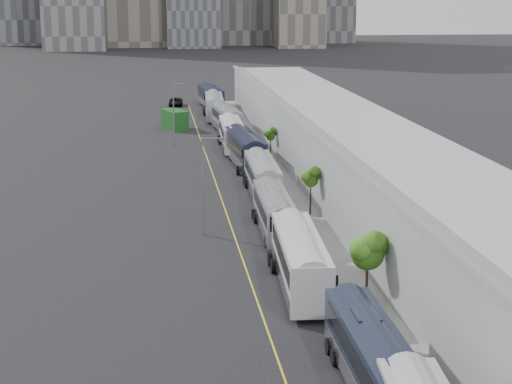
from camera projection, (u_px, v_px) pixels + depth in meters
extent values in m
cube|color=gray|center=(339.00, 211.00, 80.09)|extent=(10.00, 170.00, 0.12)
cube|color=gold|center=(227.00, 215.00, 78.87)|extent=(0.12, 160.00, 0.02)
cube|color=gray|center=(381.00, 175.00, 79.81)|extent=(12.00, 160.00, 6.80)
cube|color=gray|center=(382.00, 149.00, 79.25)|extent=(12.45, 160.40, 2.57)
cube|color=gray|center=(320.00, 138.00, 78.30)|extent=(0.30, 160.00, 0.40)
cube|color=black|center=(372.00, 357.00, 43.63)|extent=(2.63, 12.53, 3.03)
cube|color=black|center=(373.00, 348.00, 43.32)|extent=(2.68, 11.03, 1.03)
cube|color=silver|center=(371.00, 374.00, 43.85)|extent=(2.67, 12.28, 0.97)
cube|color=black|center=(366.00, 316.00, 44.65)|extent=(1.27, 2.13, 0.29)
cube|color=silver|center=(300.00, 260.00, 58.83)|extent=(3.49, 13.85, 3.33)
cube|color=black|center=(301.00, 253.00, 58.49)|extent=(3.46, 12.21, 1.13)
cube|color=silver|center=(300.00, 275.00, 59.07)|extent=(3.52, 13.58, 1.06)
cube|color=silver|center=(296.00, 229.00, 59.95)|extent=(1.50, 2.39, 0.32)
cube|color=gray|center=(274.00, 212.00, 72.77)|extent=(2.79, 12.39, 2.99)
cube|color=black|center=(274.00, 206.00, 72.46)|extent=(2.81, 10.91, 1.02)
cube|color=silver|center=(274.00, 222.00, 72.99)|extent=(2.82, 12.14, 0.96)
cube|color=gray|center=(272.00, 189.00, 73.78)|extent=(1.29, 2.12, 0.28)
cube|color=#909399|center=(262.00, 176.00, 86.45)|extent=(2.91, 12.97, 3.13)
cube|color=black|center=(263.00, 171.00, 86.13)|extent=(2.93, 11.42, 1.06)
cube|color=silver|center=(262.00, 186.00, 86.68)|extent=(2.94, 12.71, 1.00)
cube|color=#909399|center=(261.00, 157.00, 87.51)|extent=(1.35, 2.22, 0.30)
cube|color=black|center=(245.00, 149.00, 100.94)|extent=(3.58, 14.00, 3.36)
cube|color=black|center=(245.00, 144.00, 100.59)|extent=(3.55, 12.35, 1.14)
cube|color=silver|center=(245.00, 158.00, 101.18)|extent=(3.61, 13.73, 1.07)
cube|color=black|center=(244.00, 131.00, 102.07)|extent=(1.52, 2.42, 0.32)
cube|color=white|center=(232.00, 134.00, 112.19)|extent=(3.02, 13.34, 3.22)
cube|color=black|center=(232.00, 130.00, 111.86)|extent=(3.04, 11.75, 1.09)
cube|color=silver|center=(232.00, 142.00, 112.42)|extent=(3.06, 13.07, 1.03)
cube|color=white|center=(231.00, 119.00, 113.27)|extent=(1.39, 2.28, 0.31)
cube|color=gray|center=(227.00, 119.00, 125.48)|extent=(3.69, 13.50, 3.23)
cube|color=black|center=(227.00, 115.00, 125.15)|extent=(3.63, 11.91, 1.10)
cube|color=silver|center=(227.00, 126.00, 125.71)|extent=(3.71, 13.23, 1.03)
cube|color=gray|center=(226.00, 106.00, 126.57)|extent=(1.50, 2.35, 0.31)
cube|color=#A1A3AB|center=(214.00, 106.00, 139.56)|extent=(3.46, 13.94, 3.35)
cube|color=black|center=(214.00, 103.00, 139.22)|extent=(3.43, 12.29, 1.14)
cube|color=silver|center=(214.00, 113.00, 139.80)|extent=(3.48, 13.66, 1.07)
cube|color=#A1A3AB|center=(213.00, 94.00, 140.69)|extent=(1.50, 2.40, 0.32)
cube|color=black|center=(211.00, 96.00, 153.12)|extent=(3.93, 13.59, 3.25)
cube|color=black|center=(211.00, 93.00, 152.79)|extent=(3.84, 12.00, 1.10)
cube|color=silver|center=(211.00, 102.00, 153.35)|extent=(3.95, 13.33, 1.04)
cube|color=black|center=(210.00, 86.00, 154.21)|extent=(1.55, 2.38, 0.31)
cylinder|color=black|center=(367.00, 275.00, 56.33)|extent=(0.18, 0.18, 3.62)
sphere|color=#2A5F15|center=(368.00, 249.00, 55.92)|extent=(2.23, 2.23, 2.23)
cylinder|color=black|center=(310.00, 196.00, 78.26)|extent=(0.18, 0.18, 3.71)
sphere|color=#2A5F15|center=(311.00, 177.00, 77.86)|extent=(1.41, 1.41, 1.41)
cylinder|color=black|center=(271.00, 147.00, 105.24)|extent=(0.18, 0.18, 3.12)
sphere|color=#2A5F15|center=(271.00, 135.00, 104.91)|extent=(1.10, 1.10, 1.10)
cylinder|color=#59595E|center=(202.00, 187.00, 71.41)|extent=(0.18, 0.18, 8.35)
cylinder|color=#59595E|center=(213.00, 139.00, 70.59)|extent=(1.80, 0.14, 0.14)
cube|color=#59595E|center=(222.00, 140.00, 70.72)|extent=(0.50, 0.22, 0.18)
cylinder|color=#59595E|center=(174.00, 115.00, 113.95)|extent=(0.18, 0.18, 8.36)
cylinder|color=#59595E|center=(180.00, 84.00, 113.14)|extent=(1.80, 0.14, 0.14)
cube|color=#59595E|center=(186.00, 85.00, 113.27)|extent=(0.50, 0.22, 0.18)
cube|color=#154417|center=(175.00, 120.00, 128.62)|extent=(4.13, 5.90, 2.89)
imported|color=black|center=(176.00, 102.00, 155.74)|extent=(2.76, 5.41, 1.46)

